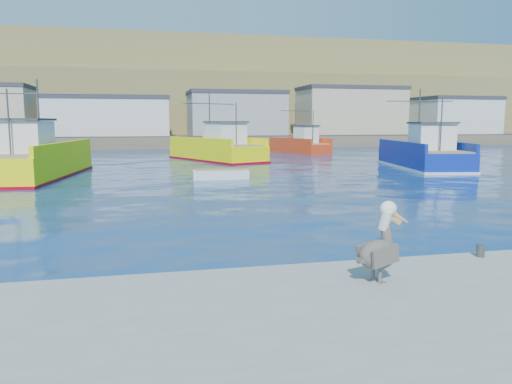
# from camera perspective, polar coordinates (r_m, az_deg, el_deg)

# --- Properties ---
(ground) EXTENTS (260.00, 260.00, 0.00)m
(ground) POSITION_cam_1_polar(r_m,az_deg,el_deg) (15.04, 6.86, -6.50)
(ground) COLOR navy
(ground) RESTS_ON ground
(dock_bollards) EXTENTS (36.20, 0.20, 0.30)m
(dock_bollards) POSITION_cam_1_polar(r_m,az_deg,el_deg) (12.10, 15.08, -7.13)
(dock_bollards) COLOR #4C4C4C
(dock_bollards) RESTS_ON dock
(far_shore) EXTENTS (200.00, 81.00, 24.00)m
(far_shore) POSITION_cam_1_polar(r_m,az_deg,el_deg) (123.11, -10.65, 10.30)
(far_shore) COLOR brown
(far_shore) RESTS_ON ground
(trawler_yellow_a) EXTENTS (6.38, 13.93, 6.79)m
(trawler_yellow_a) POSITION_cam_1_polar(r_m,az_deg,el_deg) (37.04, -24.11, 3.29)
(trawler_yellow_a) COLOR #FFF505
(trawler_yellow_a) RESTS_ON ground
(trawler_yellow_b) EXTENTS (8.71, 12.93, 6.64)m
(trawler_yellow_b) POSITION_cam_1_polar(r_m,az_deg,el_deg) (49.43, -4.40, 4.89)
(trawler_yellow_b) COLOR #FFF505
(trawler_yellow_b) RESTS_ON ground
(trawler_blue) EXTENTS (6.11, 12.23, 6.56)m
(trawler_blue) POSITION_cam_1_polar(r_m,az_deg,el_deg) (43.34, 18.64, 4.02)
(trawler_blue) COLOR #0B2494
(trawler_blue) RESTS_ON ground
(boat_orange) EXTENTS (5.97, 9.20, 6.12)m
(boat_orange) POSITION_cam_1_polar(r_m,az_deg,el_deg) (61.74, 5.16, 5.46)
(boat_orange) COLOR red
(boat_orange) RESTS_ON ground
(skiff_mid) EXTENTS (3.71, 1.43, 0.80)m
(skiff_mid) POSITION_cam_1_polar(r_m,az_deg,el_deg) (33.18, -4.07, 1.93)
(skiff_mid) COLOR silver
(skiff_mid) RESTS_ON ground
(pelican) EXTENTS (1.34, 0.76, 1.66)m
(pelican) POSITION_cam_1_polar(r_m,az_deg,el_deg) (10.54, 14.02, -6.19)
(pelican) COLOR #595451
(pelican) RESTS_ON dock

